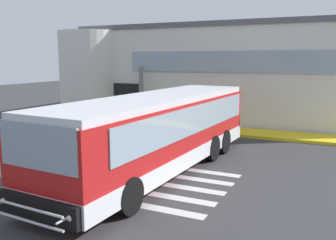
# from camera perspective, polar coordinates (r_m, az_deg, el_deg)

# --- Properties ---
(ground_plane) EXTENTS (80.00, 90.00, 0.02)m
(ground_plane) POSITION_cam_1_polar(r_m,az_deg,el_deg) (16.37, -1.18, -4.50)
(ground_plane) COLOR #353538
(ground_plane) RESTS_ON ground
(bay_paint_stripes) EXTENTS (4.40, 3.96, 0.01)m
(bay_paint_stripes) POSITION_cam_1_polar(r_m,az_deg,el_deg) (11.90, -1.42, -9.84)
(bay_paint_stripes) COLOR silver
(bay_paint_stripes) RESTS_ON ground
(terminal_building) EXTENTS (19.52, 13.80, 6.08)m
(terminal_building) POSITION_cam_1_polar(r_m,az_deg,el_deg) (26.95, 8.44, 7.43)
(terminal_building) COLOR silver
(terminal_building) RESTS_ON ground
(boarding_curb) EXTENTS (21.72, 2.00, 0.15)m
(boarding_curb) POSITION_cam_1_polar(r_m,az_deg,el_deg) (20.67, 4.68, -1.34)
(boarding_curb) COLOR yellow
(boarding_curb) RESTS_ON ground
(entry_support_column) EXTENTS (0.28, 0.28, 3.36)m
(entry_support_column) POSITION_cam_1_polar(r_m,az_deg,el_deg) (22.60, -4.18, 4.08)
(entry_support_column) COLOR slate
(entry_support_column) RESTS_ON boarding_curb
(bus_main_foreground) EXTENTS (3.63, 11.40, 2.70)m
(bus_main_foreground) POSITION_cam_1_polar(r_m,az_deg,el_deg) (12.84, -1.57, -2.25)
(bus_main_foreground) COLOR red
(bus_main_foreground) RESTS_ON ground
(passenger_near_column) EXTENTS (0.46, 0.43, 1.68)m
(passenger_near_column) POSITION_cam_1_polar(r_m,az_deg,el_deg) (21.87, -2.96, 1.94)
(passenger_near_column) COLOR #1E2338
(passenger_near_column) RESTS_ON boarding_curb
(passenger_by_doorway) EXTENTS (0.51, 0.51, 1.68)m
(passenger_by_doorway) POSITION_cam_1_polar(r_m,az_deg,el_deg) (21.67, -0.14, 1.97)
(passenger_by_doorway) COLOR #4C4233
(passenger_by_doorway) RESTS_ON boarding_curb
(passenger_at_curb_edge) EXTENTS (0.50, 0.40, 1.68)m
(passenger_at_curb_edge) POSITION_cam_1_polar(r_m,az_deg,el_deg) (21.25, 1.52, 1.73)
(passenger_at_curb_edge) COLOR #4C4233
(passenger_at_curb_edge) RESTS_ON boarding_curb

